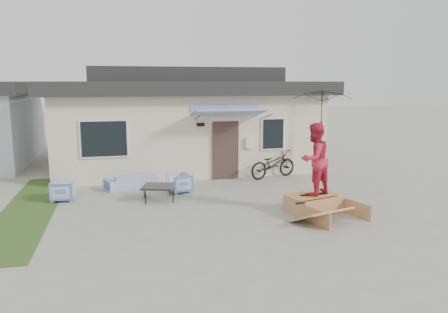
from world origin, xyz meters
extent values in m
plane|color=gray|center=(0.00, 0.00, 0.00)|extent=(90.00, 90.00, 0.00)
cube|color=#2C4A1B|center=(-5.20, 2.00, 0.00)|extent=(1.40, 8.00, 0.01)
cube|color=beige|center=(0.00, 8.00, 1.50)|extent=(10.00, 7.00, 3.00)
cube|color=black|center=(0.00, 8.00, 3.25)|extent=(10.80, 7.80, 0.50)
cube|color=black|center=(0.00, 8.00, 3.80)|extent=(7.50, 4.50, 0.60)
cube|color=#3E2C25|center=(1.00, 4.46, 1.05)|extent=(0.95, 0.08, 2.10)
cube|color=white|center=(-3.20, 4.47, 1.60)|extent=(1.60, 0.06, 1.30)
cube|color=white|center=(2.80, 4.47, 1.60)|extent=(0.90, 0.06, 1.20)
cube|color=#395CA4|center=(1.00, 3.95, 2.45)|extent=(2.50, 1.09, 0.29)
imported|color=#395CA4|center=(-2.36, 3.91, 0.33)|extent=(1.78, 1.06, 0.67)
imported|color=#395CA4|center=(-4.39, 2.74, 0.34)|extent=(0.63, 0.67, 0.67)
imported|color=#395CA4|center=(-0.89, 2.90, 0.34)|extent=(0.77, 0.80, 0.67)
cube|color=black|center=(-1.64, 2.16, 0.22)|extent=(1.09, 1.09, 0.44)
imported|color=black|center=(2.74, 4.23, 0.63)|extent=(2.08, 1.28, 1.26)
cylinder|color=black|center=(4.41, 3.83, 1.05)|extent=(0.05, 0.05, 2.10)
imported|color=black|center=(4.41, 3.83, 1.75)|extent=(2.58, 2.46, 0.90)
cube|color=black|center=(2.35, 0.00, 0.48)|extent=(0.78, 0.26, 0.05)
imported|color=#C1243C|center=(2.35, 0.00, 1.48)|extent=(1.18, 1.08, 1.94)
camera|label=1|loc=(-2.67, -10.48, 3.48)|focal=34.69mm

